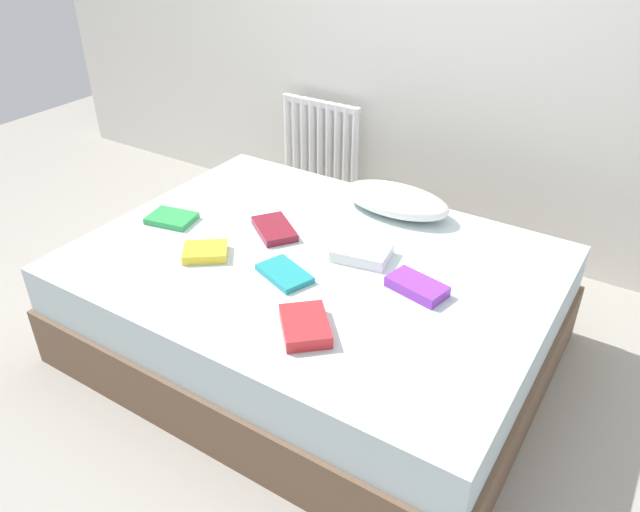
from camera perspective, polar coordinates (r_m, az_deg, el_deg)
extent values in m
plane|color=#9E998E|center=(2.91, -0.54, -8.49)|extent=(8.00, 8.00, 0.00)
cube|color=brown|center=(2.82, -0.55, -6.33)|extent=(2.00, 1.50, 0.28)
cube|color=silver|center=(2.67, -0.58, -2.12)|extent=(1.96, 1.46, 0.22)
cylinder|color=white|center=(4.03, -2.99, 10.76)|extent=(0.04, 0.04, 0.60)
cylinder|color=white|center=(4.00, -2.25, 10.60)|extent=(0.04, 0.04, 0.60)
cylinder|color=white|center=(3.96, -1.50, 10.43)|extent=(0.04, 0.04, 0.60)
cylinder|color=white|center=(3.93, -0.73, 10.25)|extent=(0.04, 0.04, 0.60)
cylinder|color=white|center=(3.90, 0.04, 10.07)|extent=(0.04, 0.04, 0.60)
cylinder|color=white|center=(3.87, 0.83, 9.88)|extent=(0.04, 0.04, 0.60)
cylinder|color=white|center=(3.84, 1.63, 9.69)|extent=(0.04, 0.04, 0.60)
cylinder|color=white|center=(3.81, 2.44, 9.50)|extent=(0.04, 0.04, 0.60)
cylinder|color=white|center=(3.78, 3.26, 9.30)|extent=(0.04, 0.04, 0.60)
cube|color=white|center=(3.80, 0.04, 13.98)|extent=(0.54, 0.04, 0.04)
cube|color=white|center=(4.01, 0.04, 6.36)|extent=(0.54, 0.04, 0.04)
ellipsoid|color=white|center=(2.96, 7.05, 5.20)|extent=(0.54, 0.27, 0.13)
cube|color=white|center=(2.60, 3.94, 0.35)|extent=(0.26, 0.21, 0.05)
cube|color=red|center=(2.19, -1.40, -6.51)|extent=(0.27, 0.28, 0.05)
cube|color=yellow|center=(2.66, -10.63, 0.38)|extent=(0.23, 0.23, 0.04)
cube|color=green|center=(2.97, -13.65, 3.43)|extent=(0.24, 0.19, 0.03)
cube|color=purple|center=(2.42, 9.02, -2.83)|extent=(0.25, 0.17, 0.04)
cube|color=maroon|center=(2.80, -4.28, 2.53)|extent=(0.29, 0.27, 0.03)
cube|color=teal|center=(2.49, -3.34, -1.65)|extent=(0.26, 0.21, 0.03)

